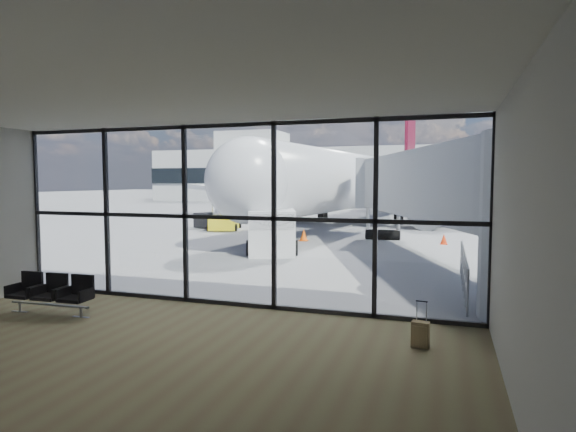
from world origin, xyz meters
The scene contains 21 objects.
ground centered at (0.00, 40.00, 0.00)m, with size 220.00×220.00×0.00m, color slate.
lounge_shell centered at (0.00, -4.80, 2.65)m, with size 12.02×8.01×4.51m.
glass_curtain_wall centered at (0.00, 0.00, 2.25)m, with size 12.10×0.12×4.50m.
jet_bridge centered at (4.90, 7.07, 2.76)m, with size 8.00×16.50×4.33m.
apron_railing centered at (5.60, 3.50, 0.72)m, with size 0.06×5.46×1.11m.
far_terminal centered at (-0.59, 61.97, 4.21)m, with size 80.00×12.20×11.00m.
tree_0 centered at (-45.00, 72.00, 4.63)m, with size 4.95×4.95×7.12m.
tree_1 centered at (-39.00, 72.00, 5.25)m, with size 5.61×5.61×8.07m.
tree_2 centered at (-33.00, 72.00, 5.88)m, with size 6.27×6.27×9.03m.
tree_3 centered at (-27.00, 72.00, 4.63)m, with size 4.95×4.95×7.12m.
tree_4 centered at (-21.00, 72.00, 5.25)m, with size 5.61×5.61×8.07m.
tree_5 centered at (-15.00, 72.00, 5.88)m, with size 6.27×6.27×9.03m.
seating_row centered at (-3.59, -1.96, 0.52)m, with size 2.10×0.67×0.93m.
suitcase centered at (4.69, -1.68, 0.26)m, with size 0.34×0.26×0.87m.
airliner centered at (-0.94, 25.63, 3.06)m, with size 33.40×38.87×10.04m.
service_van centered at (-2.20, 9.09, 0.97)m, with size 3.27×4.72×1.89m.
belt_loader centered at (-9.68, 18.62, 0.59)m, with size 2.33×4.00×1.75m.
mobile_stairs centered at (-8.46, 17.29, 0.58)m, with size 2.50×3.71×2.40m.
traffic_cone_a centered at (-2.62, 10.23, 0.27)m, with size 0.40×0.40×0.57m.
traffic_cone_b centered at (-1.95, 13.16, 0.30)m, with size 0.44×0.44×0.62m.
traffic_cone_c centered at (5.00, 13.99, 0.25)m, with size 0.37×0.37×0.52m.
Camera 1 is at (5.10, -10.73, 3.08)m, focal length 30.00 mm.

